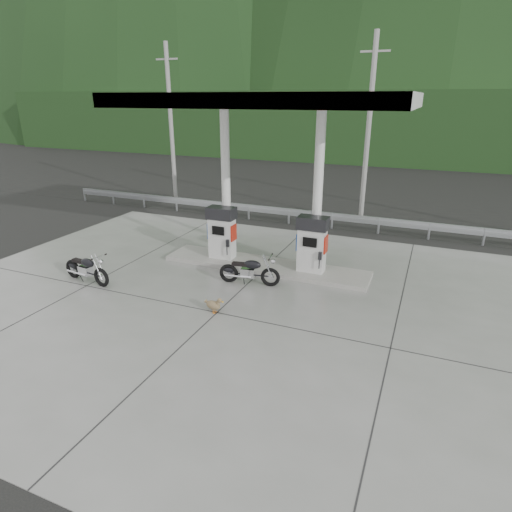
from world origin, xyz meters
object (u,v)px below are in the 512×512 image
at_px(motorcycle_left, 86,269).
at_px(duck, 213,305).
at_px(motorcycle_right, 249,271).
at_px(gas_pump_left, 222,233).
at_px(gas_pump_right, 312,244).

height_order(motorcycle_left, duck, motorcycle_left).
distance_m(motorcycle_left, motorcycle_right, 5.07).
height_order(gas_pump_left, gas_pump_right, same).
bearing_deg(gas_pump_right, duck, -115.94).
bearing_deg(motorcycle_left, gas_pump_left, 54.69).
bearing_deg(duck, gas_pump_right, 75.14).
bearing_deg(motorcycle_right, gas_pump_left, 129.99).
relative_size(gas_pump_right, duck, 3.22).
relative_size(gas_pump_right, motorcycle_left, 1.00).
height_order(gas_pump_left, motorcycle_right, gas_pump_left).
bearing_deg(motorcycle_left, duck, 4.97).
height_order(gas_pump_right, motorcycle_left, gas_pump_right).
bearing_deg(duck, motorcycle_left, -172.28).
xyz_separation_m(gas_pump_left, motorcycle_left, (-3.09, -3.23, -0.62)).
distance_m(gas_pump_left, motorcycle_right, 2.27).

